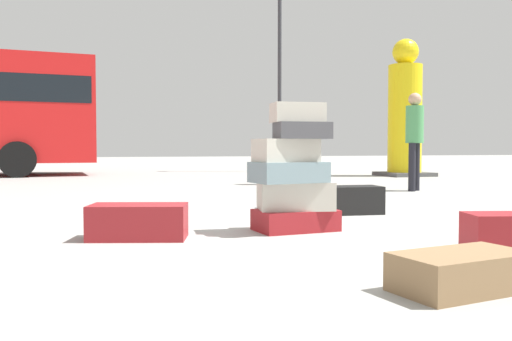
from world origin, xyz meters
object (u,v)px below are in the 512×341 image
object	(u,v)px
person_tourist_with_camera	(415,133)
suitcase_black_foreground_far	(346,200)
suitcase_navy_foreground_near	(299,182)
lamp_post	(280,41)
suitcase_maroon_upright_blue	(138,222)
yellow_dummy_statue	(405,116)
suitcase_maroon_behind_tower	(508,235)
person_bearded_onlooker	(286,137)
suitcase_brown_left_side	(462,272)
suitcase_tower	(294,179)

from	to	relation	value
person_tourist_with_camera	suitcase_black_foreground_far	bearing A→B (deg)	6.82
suitcase_navy_foreground_near	lamp_post	world-z (taller)	lamp_post
suitcase_maroon_upright_blue	yellow_dummy_statue	bearing A→B (deg)	62.40
suitcase_maroon_behind_tower	lamp_post	distance (m)	13.87
suitcase_maroon_upright_blue	suitcase_navy_foreground_near	xyz separation A→B (m)	(2.07, 1.64, 0.18)
suitcase_maroon_behind_tower	suitcase_navy_foreground_near	bearing A→B (deg)	109.51
suitcase_maroon_behind_tower	person_bearded_onlooker	size ratio (longest dim) A/B	0.34
person_bearded_onlooker	suitcase_maroon_upright_blue	bearing A→B (deg)	-30.35
person_bearded_onlooker	yellow_dummy_statue	size ratio (longest dim) A/B	0.45
suitcase_navy_foreground_near	person_tourist_with_camera	bearing A→B (deg)	41.37
suitcase_maroon_upright_blue	suitcase_navy_foreground_near	size ratio (longest dim) A/B	1.19
suitcase_brown_left_side	suitcase_tower	bearing A→B (deg)	84.09
suitcase_tower	lamp_post	bearing A→B (deg)	70.36
suitcase_black_foreground_far	person_tourist_with_camera	xyz separation A→B (m)	(2.60, 2.55, 0.85)
suitcase_maroon_upright_blue	suitcase_navy_foreground_near	distance (m)	2.65
person_bearded_onlooker	lamp_post	bearing A→B (deg)	162.01
suitcase_tower	yellow_dummy_statue	size ratio (longest dim) A/B	0.32
suitcase_maroon_behind_tower	person_bearded_onlooker	bearing A→B (deg)	96.09
suitcase_brown_left_side	yellow_dummy_statue	xyz separation A→B (m)	(6.17, 10.01, 1.48)
person_tourist_with_camera	lamp_post	xyz separation A→B (m)	(0.45, 7.89, 3.06)
suitcase_brown_left_side	lamp_post	size ratio (longest dim) A/B	0.11
suitcase_brown_left_side	lamp_post	bearing A→B (deg)	65.29
suitcase_maroon_upright_blue	suitcase_maroon_behind_tower	distance (m)	2.76
suitcase_brown_left_side	yellow_dummy_statue	distance (m)	11.85
suitcase_maroon_behind_tower	lamp_post	size ratio (longest dim) A/B	0.09
suitcase_brown_left_side	person_tourist_with_camera	distance (m)	6.76
suitcase_maroon_behind_tower	suitcase_tower	bearing A→B (deg)	137.71
person_tourist_with_camera	suitcase_brown_left_side	bearing A→B (deg)	20.41
suitcase_brown_left_side	suitcase_maroon_behind_tower	xyz separation A→B (m)	(0.87, 0.63, 0.05)
suitcase_black_foreground_far	suitcase_tower	bearing A→B (deg)	-130.21
suitcase_tower	person_bearded_onlooker	world-z (taller)	person_bearded_onlooker
person_bearded_onlooker	suitcase_brown_left_side	bearing A→B (deg)	-13.53
suitcase_tower	suitcase_maroon_upright_blue	xyz separation A→B (m)	(-1.35, 0.01, -0.33)
suitcase_brown_left_side	person_bearded_onlooker	bearing A→B (deg)	67.20
person_bearded_onlooker	suitcase_maroon_behind_tower	bearing A→B (deg)	-8.16
person_tourist_with_camera	suitcase_navy_foreground_near	bearing A→B (deg)	-4.43
person_bearded_onlooker	person_tourist_with_camera	distance (m)	2.64
suitcase_tower	lamp_post	size ratio (longest dim) A/B	0.18
suitcase_brown_left_side	suitcase_maroon_upright_blue	bearing A→B (deg)	115.66
suitcase_maroon_behind_tower	yellow_dummy_statue	bearing A→B (deg)	75.72
suitcase_tower	lamp_post	world-z (taller)	lamp_post
person_tourist_with_camera	yellow_dummy_statue	distance (m)	5.10
suitcase_maroon_upright_blue	suitcase_maroon_behind_tower	xyz separation A→B (m)	(2.31, -1.51, 0.01)
suitcase_brown_left_side	suitcase_black_foreground_far	size ratio (longest dim) A/B	0.92
suitcase_maroon_behind_tower	lamp_post	world-z (taller)	lamp_post
lamp_post	suitcase_maroon_upright_blue	bearing A→B (deg)	-115.42
suitcase_maroon_behind_tower	person_bearded_onlooker	world-z (taller)	person_bearded_onlooker
suitcase_navy_foreground_near	person_tourist_with_camera	distance (m)	3.55
suitcase_maroon_upright_blue	lamp_post	bearing A→B (deg)	81.02
suitcase_maroon_behind_tower	suitcase_black_foreground_far	bearing A→B (deg)	103.48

